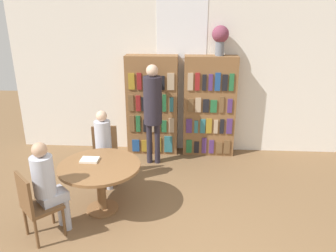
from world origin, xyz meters
name	(u,v)px	position (x,y,z in m)	size (l,w,h in m)	color
wall_back	(181,74)	(0.00, 3.55, 1.51)	(6.40, 0.07, 3.00)	silver
bookshelf_left	(152,106)	(-0.54, 3.35, 0.93)	(0.95, 0.34, 1.87)	brown
bookshelf_right	(209,107)	(0.54, 3.35, 0.93)	(0.95, 0.34, 1.87)	brown
flower_vase	(220,37)	(0.67, 3.36, 2.20)	(0.29, 0.29, 0.52)	slate
reading_table	(100,173)	(-1.03, 1.33, 0.57)	(1.10, 1.10, 0.70)	brown
chair_near_camera	(35,203)	(-1.65, 0.69, 0.49)	(0.57, 0.57, 0.89)	brown
chair_left_side	(105,151)	(-1.19, 2.20, 0.49)	(0.46, 0.46, 0.89)	brown
seated_reader_left	(103,145)	(-1.15, 2.02, 0.68)	(0.30, 0.38, 1.22)	#B2B7C6
seated_reader_right	(48,183)	(-1.53, 0.82, 0.70)	(0.41, 0.41, 1.23)	#B2B7C6
librarian_standing	(153,104)	(-0.47, 2.85, 1.11)	(0.32, 0.59, 1.79)	#28232D
open_book_on_table	(90,160)	(-1.19, 1.43, 0.72)	(0.24, 0.18, 0.03)	silver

